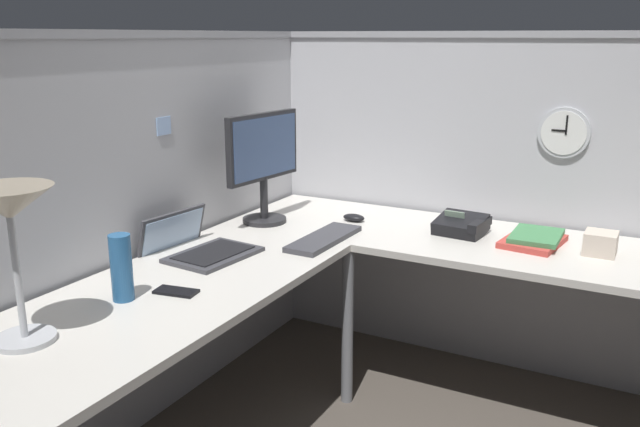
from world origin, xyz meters
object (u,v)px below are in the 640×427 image
(keyboard, at_px, (324,239))
(book_stack, at_px, (534,239))
(tissue_box, at_px, (600,243))
(thermos_flask, at_px, (121,268))
(cell_phone, at_px, (176,292))
(wall_clock, at_px, (564,133))
(laptop, at_px, (195,247))
(desk_lamp_dome, at_px, (10,216))
(monitor, at_px, (263,159))
(office_phone, at_px, (462,226))
(computer_mouse, at_px, (354,218))

(keyboard, distance_m, book_stack, 0.86)
(tissue_box, bearing_deg, thermos_flask, 133.16)
(cell_phone, distance_m, book_stack, 1.46)
(wall_clock, bearing_deg, laptop, 131.56)
(keyboard, xyz_separation_m, desk_lamp_dome, (-1.23, 0.30, 0.35))
(monitor, bearing_deg, desk_lamp_dome, -176.68)
(keyboard, relative_size, thermos_flask, 1.95)
(desk_lamp_dome, xyz_separation_m, office_phone, (1.60, -0.78, -0.33))
(laptop, distance_m, computer_mouse, 0.80)
(laptop, distance_m, thermos_flask, 0.51)
(monitor, xyz_separation_m, wall_clock, (0.55, -1.19, 0.13))
(thermos_flask, distance_m, office_phone, 1.46)
(monitor, height_order, keyboard, monitor)
(book_stack, distance_m, wall_clock, 0.51)
(tissue_box, xyz_separation_m, wall_clock, (0.33, 0.22, 0.38))
(laptop, relative_size, tissue_box, 3.42)
(cell_phone, distance_m, thermos_flask, 0.20)
(monitor, distance_m, tissue_box, 1.45)
(desk_lamp_dome, bearing_deg, laptop, 5.30)
(monitor, bearing_deg, keyboard, -109.35)
(keyboard, height_order, office_phone, office_phone)
(monitor, bearing_deg, laptop, 179.95)
(desk_lamp_dome, bearing_deg, keyboard, -13.66)
(book_stack, bearing_deg, computer_mouse, 92.43)
(monitor, xyz_separation_m, keyboard, (-0.13, -0.38, -0.28))
(laptop, relative_size, thermos_flask, 1.87)
(laptop, xyz_separation_m, desk_lamp_dome, (-0.86, -0.08, 0.34))
(tissue_box, bearing_deg, cell_phone, 132.64)
(office_phone, height_order, book_stack, office_phone)
(monitor, relative_size, desk_lamp_dome, 1.12)
(desk_lamp_dome, height_order, cell_phone, desk_lamp_dome)
(computer_mouse, bearing_deg, laptop, 153.48)
(book_stack, bearing_deg, office_phone, 90.11)
(monitor, xyz_separation_m, computer_mouse, (0.21, -0.35, -0.28))
(thermos_flask, distance_m, wall_clock, 1.92)
(laptop, height_order, keyboard, laptop)
(tissue_box, distance_m, wall_clock, 0.55)
(desk_lamp_dome, distance_m, office_phone, 1.81)
(keyboard, distance_m, cell_phone, 0.76)
(desk_lamp_dome, height_order, book_stack, desk_lamp_dome)
(keyboard, relative_size, tissue_box, 3.58)
(computer_mouse, bearing_deg, cell_phone, 172.56)
(monitor, xyz_separation_m, office_phone, (0.24, -0.86, -0.26))
(monitor, bearing_deg, office_phone, -74.36)
(cell_phone, xyz_separation_m, thermos_flask, (-0.13, 0.11, 0.10))
(book_stack, distance_m, tissue_box, 0.25)
(laptop, height_order, desk_lamp_dome, desk_lamp_dome)
(keyboard, height_order, book_stack, book_stack)
(keyboard, bearing_deg, office_phone, -51.01)
(keyboard, xyz_separation_m, wall_clock, (0.68, -0.81, 0.41))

